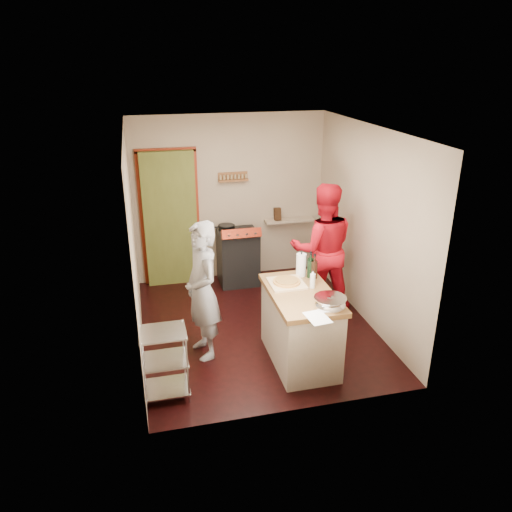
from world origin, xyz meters
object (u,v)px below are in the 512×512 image
(stove, at_px, (238,256))
(person_stripe, at_px, (202,291))
(wire_shelving, at_px, (165,361))
(island, at_px, (301,325))
(person_red, at_px, (322,249))

(stove, xyz_separation_m, person_stripe, (-0.81, -1.90, 0.39))
(wire_shelving, relative_size, island, 0.59)
(stove, xyz_separation_m, island, (0.27, -2.32, 0.03))
(stove, bearing_deg, person_red, -50.44)
(person_stripe, bearing_deg, stove, 143.92)
(stove, height_order, island, island)
(person_stripe, distance_m, person_red, 1.92)
(island, bearing_deg, person_red, 59.56)
(stove, height_order, wire_shelving, stove)
(island, bearing_deg, stove, 96.58)
(wire_shelving, distance_m, island, 1.63)
(island, xyz_separation_m, person_stripe, (-1.08, 0.41, 0.36))
(person_red, bearing_deg, stove, -40.24)
(island, xyz_separation_m, person_red, (0.68, 1.17, 0.44))
(person_stripe, bearing_deg, person_red, 100.12)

